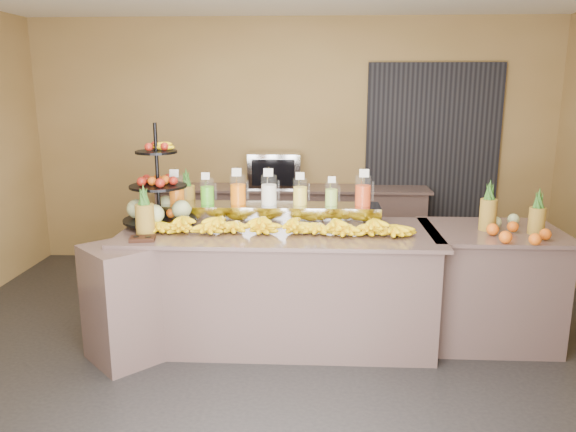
# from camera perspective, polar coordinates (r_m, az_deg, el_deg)

# --- Properties ---
(ground) EXTENTS (6.00, 6.00, 0.00)m
(ground) POSITION_cam_1_polar(r_m,az_deg,el_deg) (4.51, -1.04, -13.95)
(ground) COLOR black
(ground) RESTS_ON ground
(room_envelope) EXTENTS (6.04, 5.02, 2.82)m
(room_envelope) POSITION_cam_1_polar(r_m,az_deg,el_deg) (4.80, 1.79, 11.01)
(room_envelope) COLOR olive
(room_envelope) RESTS_ON ground
(buffet_counter) EXTENTS (2.75, 1.25, 0.93)m
(buffet_counter) POSITION_cam_1_polar(r_m,az_deg,el_deg) (4.57, -2.30, -7.21)
(buffet_counter) COLOR #896663
(buffet_counter) RESTS_ON ground
(right_counter) EXTENTS (1.08, 0.88, 0.93)m
(right_counter) POSITION_cam_1_polar(r_m,az_deg,el_deg) (4.89, 19.70, -6.58)
(right_counter) COLOR #896663
(right_counter) RESTS_ON ground
(back_ledge) EXTENTS (3.10, 0.55, 0.93)m
(back_ledge) POSITION_cam_1_polar(r_m,az_deg,el_deg) (6.46, 0.31, -1.06)
(back_ledge) COLOR #896663
(back_ledge) RESTS_ON ground
(pitcher_tray) EXTENTS (1.85, 0.30, 0.15)m
(pitcher_tray) POSITION_cam_1_polar(r_m,az_deg,el_deg) (4.72, -1.93, 0.30)
(pitcher_tray) COLOR gray
(pitcher_tray) RESTS_ON buffet_counter
(juice_pitcher_orange_a) EXTENTS (0.13, 0.13, 0.31)m
(juice_pitcher_orange_a) POSITION_cam_1_polar(r_m,az_deg,el_deg) (4.81, -11.25, 2.48)
(juice_pitcher_orange_a) COLOR silver
(juice_pitcher_orange_a) RESTS_ON pitcher_tray
(juice_pitcher_green) EXTENTS (0.12, 0.12, 0.28)m
(juice_pitcher_green) POSITION_cam_1_polar(r_m,az_deg,el_deg) (4.76, -8.20, 2.37)
(juice_pitcher_green) COLOR silver
(juice_pitcher_green) RESTS_ON pitcher_tray
(juice_pitcher_orange_b) EXTENTS (0.13, 0.14, 0.32)m
(juice_pitcher_orange_b) POSITION_cam_1_polar(r_m,az_deg,el_deg) (4.71, -5.10, 2.52)
(juice_pitcher_orange_b) COLOR silver
(juice_pitcher_orange_b) RESTS_ON pitcher_tray
(juice_pitcher_milk) EXTENTS (0.13, 0.14, 0.32)m
(juice_pitcher_milk) POSITION_cam_1_polar(r_m,az_deg,el_deg) (4.68, -1.94, 2.50)
(juice_pitcher_milk) COLOR silver
(juice_pitcher_milk) RESTS_ON pitcher_tray
(juice_pitcher_lemon) EXTENTS (0.12, 0.13, 0.29)m
(juice_pitcher_lemon) POSITION_cam_1_polar(r_m,az_deg,el_deg) (4.67, 1.24, 2.34)
(juice_pitcher_lemon) COLOR silver
(juice_pitcher_lemon) RESTS_ON pitcher_tray
(juice_pitcher_lime) EXTENTS (0.11, 0.11, 0.26)m
(juice_pitcher_lime) POSITION_cam_1_polar(r_m,az_deg,el_deg) (4.67, 4.43, 2.16)
(juice_pitcher_lime) COLOR silver
(juice_pitcher_lime) RESTS_ON pitcher_tray
(juice_pitcher_orange_c) EXTENTS (0.13, 0.14, 0.32)m
(juice_pitcher_orange_c) POSITION_cam_1_polar(r_m,az_deg,el_deg) (4.68, 7.62, 2.39)
(juice_pitcher_orange_c) COLOR silver
(juice_pitcher_orange_c) RESTS_ON pitcher_tray
(banana_heap) EXTENTS (2.13, 0.19, 0.18)m
(banana_heap) POSITION_cam_1_polar(r_m,az_deg,el_deg) (4.38, -1.04, -0.74)
(banana_heap) COLOR #FDEB0C
(banana_heap) RESTS_ON buffet_counter
(fruit_stand) EXTENTS (0.72, 0.72, 0.84)m
(fruit_stand) POSITION_cam_1_polar(r_m,az_deg,el_deg) (4.69, -12.55, 1.65)
(fruit_stand) COLOR black
(fruit_stand) RESTS_ON buffet_counter
(condiment_caddy) EXTENTS (0.20, 0.17, 0.03)m
(condiment_caddy) POSITION_cam_1_polar(r_m,az_deg,el_deg) (4.31, -14.57, -2.24)
(condiment_caddy) COLOR black
(condiment_caddy) RESTS_ON buffet_counter
(pineapple_left_a) EXTENTS (0.14, 0.14, 0.40)m
(pineapple_left_a) POSITION_cam_1_polar(r_m,az_deg,el_deg) (4.41, -14.34, -0.04)
(pineapple_left_a) COLOR brown
(pineapple_left_a) RESTS_ON buffet_counter
(pineapple_left_b) EXTENTS (0.14, 0.14, 0.43)m
(pineapple_left_b) POSITION_cam_1_polar(r_m,az_deg,el_deg) (5.00, -10.23, 1.84)
(pineapple_left_b) COLOR brown
(pineapple_left_b) RESTS_ON buffet_counter
(right_fruit_pile) EXTENTS (0.47, 0.45, 0.25)m
(right_fruit_pile) POSITION_cam_1_polar(r_m,az_deg,el_deg) (4.63, 21.92, -0.88)
(right_fruit_pile) COLOR brown
(right_fruit_pile) RESTS_ON right_counter
(oven_warmer) EXTENTS (0.59, 0.42, 0.39)m
(oven_warmer) POSITION_cam_1_polar(r_m,az_deg,el_deg) (6.34, -1.37, 4.72)
(oven_warmer) COLOR gray
(oven_warmer) RESTS_ON back_ledge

